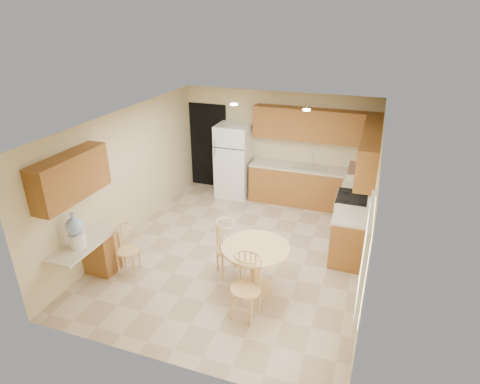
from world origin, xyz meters
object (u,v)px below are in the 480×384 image
(chair_table_b, at_px, (243,286))
(stove, at_px, (352,218))
(water_crock, at_px, (76,232))
(refrigerator, at_px, (234,161))
(chair_table_a, at_px, (227,246))
(dining_table, at_px, (256,262))
(chair_desk, at_px, (124,248))

(chair_table_b, bearing_deg, stove, -108.97)
(stove, bearing_deg, water_crock, -142.81)
(stove, relative_size, chair_table_b, 1.10)
(refrigerator, distance_m, chair_table_b, 4.40)
(stove, bearing_deg, refrigerator, 157.01)
(chair_table_b, bearing_deg, refrigerator, -63.58)
(chair_table_b, relative_size, water_crock, 1.72)
(chair_table_a, distance_m, water_crock, 2.36)
(refrigerator, xyz_separation_m, water_crock, (-1.05, -4.20, 0.16))
(dining_table, relative_size, water_crock, 1.85)
(dining_table, bearing_deg, stove, 58.44)
(chair_desk, bearing_deg, chair_table_b, 66.97)
(chair_table_b, height_order, water_crock, water_crock)
(refrigerator, xyz_separation_m, chair_table_a, (1.03, -3.17, -0.27))
(refrigerator, xyz_separation_m, stove, (2.88, -1.22, -0.40))
(chair_table_b, bearing_deg, water_crock, 7.29)
(stove, bearing_deg, chair_table_a, -133.38)
(dining_table, xyz_separation_m, chair_desk, (-2.18, -0.35, 0.01))
(dining_table, distance_m, water_crock, 2.82)
(stove, height_order, chair_desk, stove)
(chair_table_a, bearing_deg, chair_table_b, -3.56)
(dining_table, bearing_deg, water_crock, -161.70)
(refrigerator, xyz_separation_m, chair_desk, (-0.60, -3.68, -0.34))
(refrigerator, height_order, water_crock, refrigerator)
(chair_desk, relative_size, water_crock, 1.51)
(chair_table_a, xyz_separation_m, chair_table_b, (0.60, -0.90, 0.00))
(dining_table, relative_size, chair_table_a, 1.08)
(stove, relative_size, water_crock, 1.89)
(chair_table_a, distance_m, chair_desk, 1.71)
(chair_desk, bearing_deg, dining_table, 86.14)
(refrigerator, xyz_separation_m, dining_table, (1.58, -3.33, -0.36))
(refrigerator, height_order, dining_table, refrigerator)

